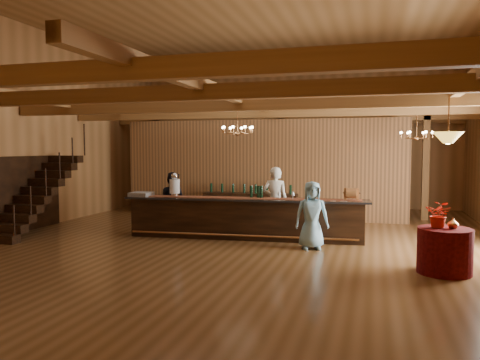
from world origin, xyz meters
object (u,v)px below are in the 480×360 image
(bartender, at_px, (275,201))
(pendant_lamp, at_px, (448,138))
(backbar_shelf, at_px, (250,206))
(chandelier_right, at_px, (417,135))
(round_table, at_px, (445,251))
(raffle_drum, at_px, (352,193))
(guest, at_px, (312,215))
(floor_plant, at_px, (371,199))
(beverage_dispenser, at_px, (175,185))
(staff_second, at_px, (172,201))
(chandelier_left, at_px, (237,130))
(tasting_bar, at_px, (245,218))

(bartender, bearing_deg, pendant_lamp, 137.85)
(backbar_shelf, height_order, chandelier_right, chandelier_right)
(round_table, bearing_deg, raffle_drum, 127.45)
(guest, distance_m, floor_plant, 4.61)
(raffle_drum, distance_m, pendant_lamp, 3.09)
(beverage_dispenser, xyz_separation_m, staff_second, (-0.41, 0.76, -0.50))
(raffle_drum, height_order, pendant_lamp, pendant_lamp)
(bartender, bearing_deg, floor_plant, -132.31)
(chandelier_left, relative_size, pendant_lamp, 0.89)
(tasting_bar, bearing_deg, raffle_drum, -1.04)
(bartender, distance_m, guest, 1.80)
(backbar_shelf, relative_size, bartender, 1.68)
(staff_second, relative_size, guest, 1.05)
(chandelier_right, bearing_deg, bartender, -160.40)
(round_table, distance_m, chandelier_right, 4.55)
(beverage_dispenser, xyz_separation_m, raffle_drum, (4.34, 0.26, -0.11))
(tasting_bar, xyz_separation_m, round_table, (4.25, -2.09, -0.10))
(tasting_bar, xyz_separation_m, floor_plant, (2.94, 3.72, 0.17))
(floor_plant, bearing_deg, backbar_shelf, -167.46)
(beverage_dispenser, relative_size, chandelier_right, 0.75)
(raffle_drum, xyz_separation_m, backbar_shelf, (-3.17, 2.76, -0.76))
(beverage_dispenser, distance_m, backbar_shelf, 3.35)
(beverage_dispenser, height_order, pendant_lamp, pendant_lamp)
(staff_second, height_order, guest, staff_second)
(round_table, bearing_deg, chandelier_right, 92.80)
(raffle_drum, bearing_deg, backbar_shelf, 138.99)
(raffle_drum, relative_size, guest, 0.23)
(backbar_shelf, bearing_deg, pendant_lamp, -46.99)
(raffle_drum, relative_size, floor_plant, 0.25)
(pendant_lamp, bearing_deg, raffle_drum, 127.45)
(backbar_shelf, distance_m, round_table, 7.00)
(bartender, bearing_deg, tasting_bar, 43.06)
(guest, bearing_deg, bartender, 112.12)
(tasting_bar, relative_size, beverage_dispenser, 9.99)
(staff_second, bearing_deg, bartender, -173.57)
(backbar_shelf, height_order, chandelier_left, chandelier_left)
(pendant_lamp, height_order, guest, pendant_lamp)
(raffle_drum, xyz_separation_m, chandelier_left, (-2.82, 0.20, 1.51))
(backbar_shelf, relative_size, pendant_lamp, 3.25)
(pendant_lamp, height_order, floor_plant, pendant_lamp)
(guest, relative_size, floor_plant, 1.11)
(raffle_drum, xyz_separation_m, pendant_lamp, (1.72, -2.25, 1.23))
(raffle_drum, bearing_deg, beverage_dispenser, -176.57)
(tasting_bar, distance_m, chandelier_left, 2.22)
(tasting_bar, relative_size, backbar_shelf, 2.05)
(round_table, distance_m, floor_plant, 5.95)
(guest, bearing_deg, chandelier_left, 135.59)
(raffle_drum, xyz_separation_m, bartender, (-1.91, 0.52, -0.30))
(tasting_bar, relative_size, bartender, 3.44)
(staff_second, bearing_deg, backbar_shelf, -119.00)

